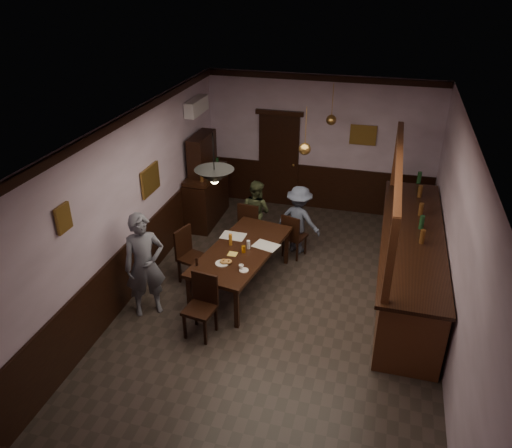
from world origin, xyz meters
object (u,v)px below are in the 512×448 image
(coffee_cup, at_px, (241,267))
(bar_counter, at_px, (409,261))
(chair_side, at_px, (189,253))
(pendant_brass_far, at_px, (331,120))
(person_seated_right, at_px, (299,220))
(pendant_iron, at_px, (214,177))
(sideboard, at_px, (206,187))
(pendant_brass_mid, at_px, (305,149))
(dining_table, at_px, (241,252))
(chair_near, at_px, (202,302))
(person_seated_left, at_px, (256,212))
(soda_can, at_px, (244,249))
(person_standing, at_px, (145,265))
(chair_far_right, at_px, (293,234))
(chair_far_left, at_px, (250,223))

(coffee_cup, xyz_separation_m, bar_counter, (2.57, 1.19, -0.20))
(chair_side, bearing_deg, pendant_brass_far, -20.32)
(person_seated_right, bearing_deg, pendant_iron, 85.61)
(sideboard, height_order, pendant_brass_mid, pendant_brass_mid)
(person_seated_right, relative_size, coffee_cup, 16.86)
(dining_table, bearing_deg, person_seated_right, 63.97)
(chair_near, distance_m, person_seated_left, 2.91)
(chair_near, xyz_separation_m, bar_counter, (2.97, 1.88, 0.06))
(bar_counter, xyz_separation_m, pendant_brass_far, (-1.69, 2.07, 1.70))
(soda_can, distance_m, pendant_brass_far, 3.27)
(chair_near, distance_m, person_standing, 1.10)
(person_seated_left, bearing_deg, chair_far_right, 177.65)
(chair_near, bearing_deg, pendant_brass_far, 80.04)
(chair_side, bearing_deg, pendant_brass_mid, -47.33)
(person_standing, height_order, sideboard, sideboard)
(person_standing, relative_size, pendant_brass_far, 2.15)
(person_seated_left, xyz_separation_m, soda_can, (0.24, -1.70, 0.15))
(coffee_cup, height_order, pendant_brass_far, pendant_brass_far)
(chair_side, bearing_deg, chair_far_left, -11.77)
(dining_table, relative_size, pendant_iron, 3.12)
(person_seated_right, distance_m, pendant_iron, 2.93)
(person_standing, bearing_deg, pendant_brass_mid, 6.03)
(bar_counter, bearing_deg, coffee_cup, -155.18)
(sideboard, bearing_deg, chair_near, -70.75)
(person_seated_right, bearing_deg, person_standing, 68.27)
(chair_far_left, relative_size, chair_far_right, 1.09)
(person_standing, distance_m, bar_counter, 4.32)
(person_seated_right, bearing_deg, dining_table, 80.26)
(sideboard, xyz_separation_m, pendant_brass_mid, (2.31, -1.37, 1.53))
(chair_side, relative_size, soda_can, 8.27)
(dining_table, relative_size, sideboard, 1.22)
(bar_counter, distance_m, pendant_brass_mid, 2.56)
(chair_far_right, bearing_deg, person_seated_left, -7.49)
(chair_far_left, distance_m, chair_far_right, 0.88)
(chair_near, relative_size, pendant_brass_far, 1.22)
(person_seated_left, distance_m, soda_can, 1.72)
(person_seated_left, height_order, coffee_cup, person_seated_left)
(chair_near, bearing_deg, sideboard, 117.27)
(person_seated_left, relative_size, pendant_brass_far, 1.62)
(soda_can, distance_m, bar_counter, 2.77)
(chair_far_right, xyz_separation_m, pendant_iron, (-0.79, -1.97, 1.87))
(chair_far_right, relative_size, coffee_cup, 11.21)
(pendant_brass_mid, bearing_deg, chair_far_left, 156.40)
(soda_can, relative_size, pendant_brass_far, 0.15)
(chair_far_left, height_order, chair_side, chair_side)
(pendant_brass_mid, bearing_deg, sideboard, 149.41)
(dining_table, bearing_deg, person_seated_left, 96.34)
(dining_table, distance_m, sideboard, 2.66)
(chair_near, distance_m, person_seated_right, 2.91)
(chair_far_left, height_order, person_standing, person_standing)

